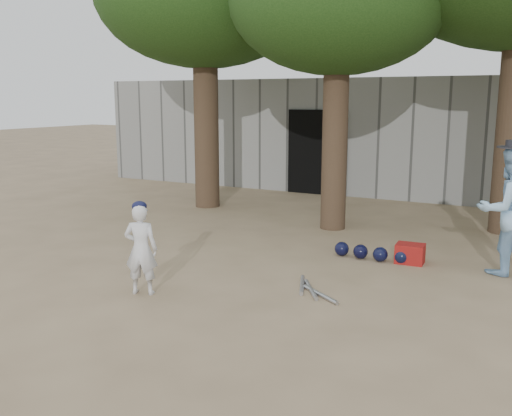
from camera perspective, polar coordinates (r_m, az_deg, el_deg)
The scene contains 7 objects.
ground at distance 7.89m, azimuth -7.33°, elevation -7.63°, with size 70.00×70.00×0.00m, color #937C5E.
boy_player at distance 7.47m, azimuth -11.42°, elevation -4.07°, with size 0.43×0.28×1.19m, color silver.
spectator_blue at distance 8.86m, azimuth 23.90°, elevation -0.23°, with size 0.90×0.70×1.86m, color #95C1E7.
red_bag at distance 9.09m, azimuth 15.15°, elevation -4.42°, with size 0.42×0.32×0.30m, color #A01615.
back_building at distance 17.02m, azimuth 13.12°, elevation 7.31°, with size 16.00×5.24×3.00m.
helmet_row at distance 9.14m, azimuth 11.39°, elevation -4.41°, with size 1.19×0.27×0.23m.
bat_pile at distance 7.59m, azimuth 5.52°, elevation -8.12°, with size 0.83×0.81×0.06m.
Camera 1 is at (4.35, -6.09, 2.51)m, focal length 40.00 mm.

